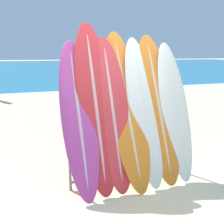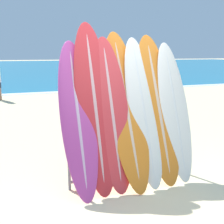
% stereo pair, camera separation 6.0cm
% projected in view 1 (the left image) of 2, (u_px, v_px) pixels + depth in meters
% --- Properties ---
extents(ground_plane, '(160.00, 160.00, 0.00)m').
position_uv_depth(ground_plane, '(137.00, 195.00, 3.70)').
color(ground_plane, beige).
extents(ocean_water, '(120.00, 60.00, 0.01)m').
position_uv_depth(ocean_water, '(26.00, 66.00, 40.18)').
color(ocean_water, teal).
rests_on(ocean_water, ground_plane).
extents(surfboard_rack, '(1.91, 0.04, 0.91)m').
position_uv_depth(surfboard_rack, '(130.00, 151.00, 4.04)').
color(surfboard_rack, slate).
rests_on(surfboard_rack, ground_plane).
extents(surfboard_slot_0, '(0.50, 1.12, 2.17)m').
position_uv_depth(surfboard_slot_0, '(79.00, 117.00, 3.71)').
color(surfboard_slot_0, '#B23D8E').
rests_on(surfboard_slot_0, ground_plane).
extents(surfboard_slot_1, '(0.56, 1.05, 2.44)m').
position_uv_depth(surfboard_slot_1, '(96.00, 105.00, 3.81)').
color(surfboard_slot_1, red).
rests_on(surfboard_slot_1, ground_plane).
extents(surfboard_slot_2, '(0.54, 0.97, 2.23)m').
position_uv_depth(surfboard_slot_2, '(112.00, 112.00, 3.87)').
color(surfboard_slot_2, red).
rests_on(surfboard_slot_2, ground_plane).
extents(surfboard_slot_3, '(0.58, 1.27, 2.32)m').
position_uv_depth(surfboard_slot_3, '(127.00, 107.00, 3.99)').
color(surfboard_slot_3, orange).
rests_on(surfboard_slot_3, ground_plane).
extents(surfboard_slot_4, '(0.49, 1.05, 2.23)m').
position_uv_depth(surfboard_slot_4, '(144.00, 109.00, 4.05)').
color(surfboard_slot_4, silver).
rests_on(surfboard_slot_4, ground_plane).
extents(surfboard_slot_5, '(0.60, 1.05, 2.27)m').
position_uv_depth(surfboard_slot_5, '(158.00, 106.00, 4.15)').
color(surfboard_slot_5, orange).
rests_on(surfboard_slot_5, ground_plane).
extents(surfboard_slot_6, '(0.49, 0.93, 2.15)m').
position_uv_depth(surfboard_slot_6, '(175.00, 110.00, 4.21)').
color(surfboard_slot_6, silver).
rests_on(surfboard_slot_6, ground_plane).
extents(person_near_water, '(0.22, 0.27, 1.62)m').
position_uv_depth(person_near_water, '(121.00, 86.00, 8.83)').
color(person_near_water, beige).
rests_on(person_near_water, ground_plane).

